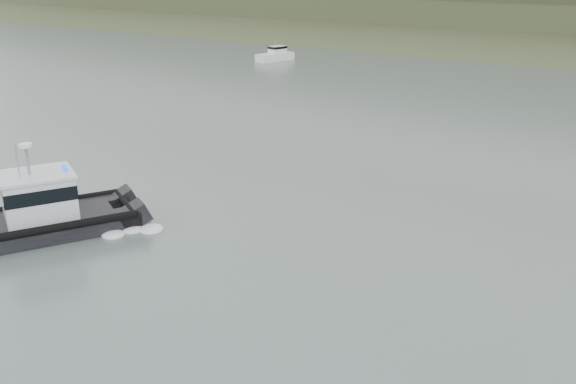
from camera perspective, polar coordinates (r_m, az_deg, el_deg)
ground at (r=25.64m, az=-9.10°, el=-10.38°), size 400.00×400.00×0.00m
patrol_boat at (r=33.87m, az=-21.64°, el=-1.65°), size 7.86×10.51×4.84m
motorboat at (r=89.99m, az=-1.11°, el=12.08°), size 3.13×5.91×3.09m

